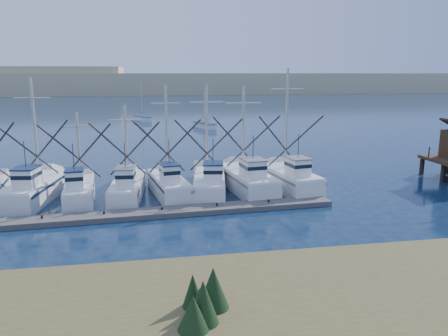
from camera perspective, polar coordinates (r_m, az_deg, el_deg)
The scene contains 6 objects.
ground at distance 26.84m, azimuth 8.94°, elevation -9.46°, with size 500.00×500.00×0.00m, color #0C1936.
floating_dock at distance 31.45m, azimuth -9.91°, elevation -5.86°, with size 27.52×1.83×0.37m, color #615C57.
dune_ridge at distance 233.72m, azimuth -8.15°, elevation 10.92°, with size 360.00×60.00×10.00m, color tan.
trawler_fleet at distance 35.92m, azimuth -8.82°, elevation -2.20°, with size 27.57×8.86×10.29m.
sailboat_near at distance 80.73m, azimuth -2.57°, elevation 5.56°, with size 3.66×6.58×8.10m.
sailboat_far at distance 94.92m, azimuth -10.65°, elevation 6.37°, with size 3.97×6.25×8.10m.
Camera 1 is at (-8.35, -23.52, 9.85)m, focal length 35.00 mm.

